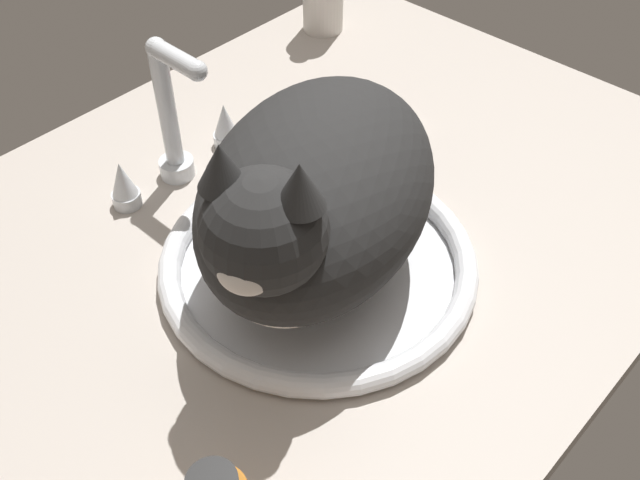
{
  "coord_description": "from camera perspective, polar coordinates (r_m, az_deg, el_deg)",
  "views": [
    {
      "loc": [
        -37.12,
        -40.58,
        57.47
      ],
      "look_at": [
        0.28,
        -5.85,
        7.0
      ],
      "focal_mm": 41.31,
      "sensor_mm": 36.0,
      "label": 1
    }
  ],
  "objects": [
    {
      "name": "countertop",
      "position": [
        0.78,
        -3.27,
        -0.92
      ],
      "size": [
        103.31,
        68.91,
        3.0
      ],
      "primitive_type": "cube",
      "color": "#ADA399",
      "rests_on": "ground"
    },
    {
      "name": "cat",
      "position": [
        0.66,
        -0.54,
        3.27
      ],
      "size": [
        38.27,
        30.23,
        21.04
      ],
      "color": "black",
      "rests_on": "sink_basin"
    },
    {
      "name": "faucet",
      "position": [
        0.83,
        -11.14,
        8.5
      ],
      "size": [
        17.95,
        9.36,
        17.49
      ],
      "color": "silver",
      "rests_on": "countertop"
    },
    {
      "name": "toothbrush",
      "position": [
        0.95,
        2.94,
        10.0
      ],
      "size": [
        4.76,
        17.24,
        1.7
      ],
      "color": "#D83359",
      "rests_on": "countertop"
    },
    {
      "name": "sink_basin",
      "position": [
        0.74,
        0.0,
        -1.65
      ],
      "size": [
        31.93,
        31.93,
        2.31
      ],
      "color": "white",
      "rests_on": "countertop"
    }
  ]
}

